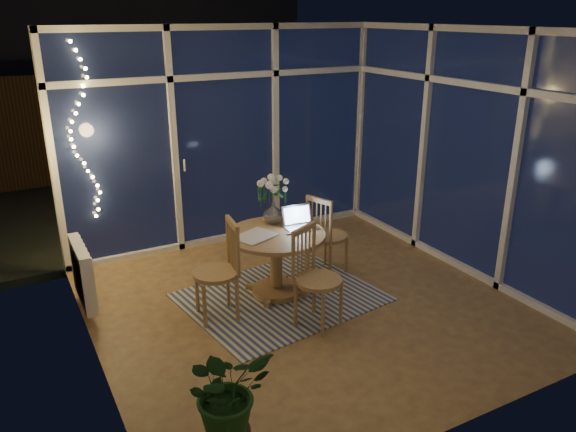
% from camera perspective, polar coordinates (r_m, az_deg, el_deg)
% --- Properties ---
extents(floor, '(4.00, 4.00, 0.00)m').
position_cam_1_polar(floor, '(5.63, 1.96, -8.94)').
color(floor, brown).
rests_on(floor, ground).
extents(ceiling, '(4.00, 4.00, 0.00)m').
position_cam_1_polar(ceiling, '(4.92, 2.34, 18.57)').
color(ceiling, silver).
rests_on(ceiling, wall_back).
extents(wall_back, '(4.00, 0.04, 2.60)m').
position_cam_1_polar(wall_back, '(6.87, -6.43, 7.96)').
color(wall_back, beige).
rests_on(wall_back, floor).
extents(wall_front, '(4.00, 0.04, 2.60)m').
position_cam_1_polar(wall_front, '(3.65, 18.29, -4.08)').
color(wall_front, beige).
rests_on(wall_front, floor).
extents(wall_left, '(0.04, 4.00, 2.60)m').
position_cam_1_polar(wall_left, '(4.50, -20.42, 0.23)').
color(wall_left, beige).
rests_on(wall_left, floor).
extents(wall_right, '(0.04, 4.00, 2.60)m').
position_cam_1_polar(wall_right, '(6.35, 17.99, 6.09)').
color(wall_right, beige).
rests_on(wall_right, floor).
extents(window_wall_back, '(4.00, 0.10, 2.60)m').
position_cam_1_polar(window_wall_back, '(6.83, -6.30, 7.90)').
color(window_wall_back, white).
rests_on(window_wall_back, floor).
extents(window_wall_right, '(0.10, 4.00, 2.60)m').
position_cam_1_polar(window_wall_right, '(6.32, 17.74, 6.06)').
color(window_wall_right, white).
rests_on(window_wall_right, floor).
extents(radiator, '(0.10, 0.70, 0.58)m').
position_cam_1_polar(radiator, '(5.66, -20.17, -5.51)').
color(radiator, white).
rests_on(radiator, wall_left).
extents(fairy_lights, '(0.24, 0.10, 1.85)m').
position_cam_1_polar(fairy_lights, '(6.29, -20.25, 7.82)').
color(fairy_lights, '#FFD266').
rests_on(fairy_lights, window_wall_back).
extents(garden_patio, '(12.00, 6.00, 0.10)m').
position_cam_1_polar(garden_patio, '(10.10, -10.00, 3.77)').
color(garden_patio, black).
rests_on(garden_patio, ground).
extents(garden_fence, '(11.00, 0.08, 1.80)m').
position_cam_1_polar(garden_fence, '(10.21, -13.93, 9.21)').
color(garden_fence, '#382514').
rests_on(garden_fence, ground).
extents(neighbour_roof, '(7.00, 3.00, 2.20)m').
position_cam_1_polar(neighbour_roof, '(13.05, -16.73, 16.99)').
color(neighbour_roof, '#353940').
rests_on(neighbour_roof, ground).
extents(garden_shrubs, '(0.90, 0.90, 0.90)m').
position_cam_1_polar(garden_shrubs, '(8.15, -15.19, 3.14)').
color(garden_shrubs, black).
rests_on(garden_shrubs, ground).
extents(rug, '(2.03, 1.72, 0.01)m').
position_cam_1_polar(rug, '(5.74, -0.72, -8.23)').
color(rug, beige).
rests_on(rug, floor).
extents(dining_table, '(1.11, 1.11, 0.67)m').
position_cam_1_polar(dining_table, '(5.67, -1.20, -4.88)').
color(dining_table, '#966D44').
rests_on(dining_table, floor).
extents(chair_left, '(0.50, 0.50, 0.97)m').
position_cam_1_polar(chair_left, '(5.22, -7.37, -5.54)').
color(chair_left, '#966D44').
rests_on(chair_left, floor).
extents(chair_right, '(0.56, 0.56, 0.93)m').
position_cam_1_polar(chair_right, '(6.06, 4.09, -1.86)').
color(chair_right, '#966D44').
rests_on(chair_right, floor).
extents(chair_front, '(0.58, 0.58, 0.95)m').
position_cam_1_polar(chair_front, '(5.07, 3.16, -6.33)').
color(chair_front, '#966D44').
rests_on(chair_front, floor).
extents(laptop, '(0.34, 0.29, 0.23)m').
position_cam_1_polar(laptop, '(5.61, 1.39, -0.16)').
color(laptop, '#B4B4B9').
rests_on(laptop, dining_table).
extents(flower_vase, '(0.23, 0.23, 0.21)m').
position_cam_1_polar(flower_vase, '(5.77, -1.53, 0.28)').
color(flower_vase, silver).
rests_on(flower_vase, dining_table).
extents(bowl, '(0.17, 0.17, 0.04)m').
position_cam_1_polar(bowl, '(5.78, 0.75, -0.57)').
color(bowl, white).
rests_on(bowl, dining_table).
extents(newspapers, '(0.47, 0.43, 0.01)m').
position_cam_1_polar(newspapers, '(5.48, -3.34, -1.95)').
color(newspapers, silver).
rests_on(newspapers, dining_table).
extents(phone, '(0.13, 0.09, 0.01)m').
position_cam_1_polar(phone, '(5.52, 0.43, -1.76)').
color(phone, black).
rests_on(phone, dining_table).
extents(potted_plant, '(0.58, 0.52, 0.76)m').
position_cam_1_polar(potted_plant, '(3.80, -6.10, -18.28)').
color(potted_plant, '#174217').
rests_on(potted_plant, floor).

